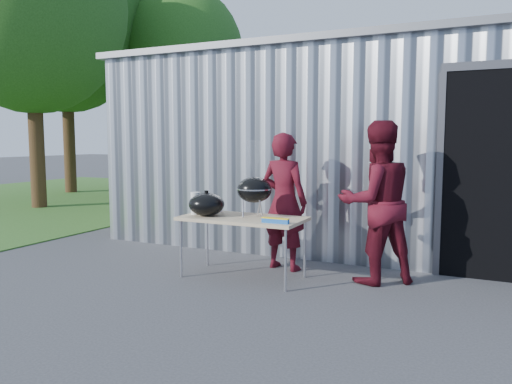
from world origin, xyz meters
The scene contains 14 objects.
ground centered at (0.00, 0.00, 0.00)m, with size 80.00×80.00×0.00m, color #39393B.
building centered at (0.92, 4.59, 1.54)m, with size 8.20×6.20×3.10m.
grass_patch centered at (-9.00, 6.00, 0.01)m, with size 10.00×12.00×0.02m, color #2D591E.
tree_left centered at (-7.50, 4.00, 4.92)m, with size 4.56×4.56×7.55m.
tree_mid centered at (-9.50, 7.00, 5.39)m, with size 4.99×4.99×8.27m.
tree_far centered at (-6.50, 9.00, 4.27)m, with size 3.96×3.96×6.57m.
folding_table centered at (-0.07, 0.53, 0.71)m, with size 1.50×0.75×0.75m.
kettle_grill centered at (0.06, 0.59, 1.17)m, with size 0.43×0.43×0.93m.
grill_lid centered at (-0.52, 0.43, 0.89)m, with size 0.44×0.44×0.32m.
paper_towels centered at (-0.71, 0.48, 0.89)m, with size 0.12×0.12×0.28m, color white.
white_tub centered at (-0.62, 0.76, 0.80)m, with size 0.20×0.15×0.10m, color white.
foil_box centered at (0.46, 0.28, 0.78)m, with size 0.32×0.06×0.06m.
person_cook centered at (0.22, 1.13, 0.89)m, with size 0.65×0.43×1.78m, color #4E0D19.
person_bystander centered at (1.43, 1.03, 0.95)m, with size 0.93×0.72×1.91m, color #4E0D19.
Camera 1 is at (2.63, -4.82, 1.69)m, focal length 35.00 mm.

